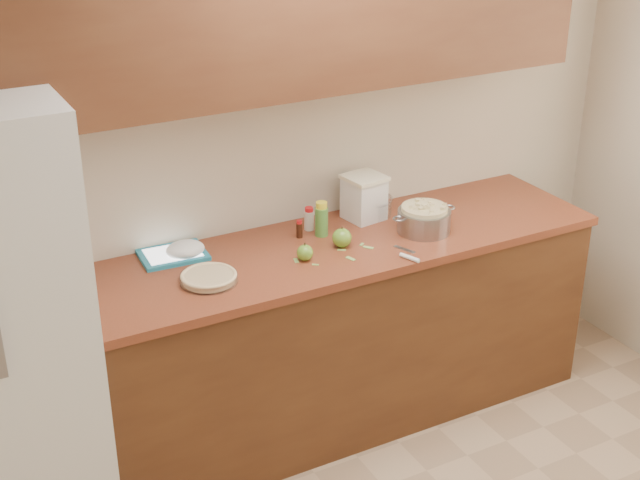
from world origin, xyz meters
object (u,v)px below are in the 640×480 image
flour_canister (364,197)px  colander (424,219)px  pie (209,278)px  tablet (173,255)px

flour_canister → colander: bearing=-57.0°
pie → colander: 1.06m
flour_canister → tablet: (-0.94, 0.03, -0.10)m
colander → flour_canister: flour_canister is taller
pie → colander: colander is taller
pie → colander: bearing=0.2°
colander → tablet: bearing=165.3°
colander → flour_canister: 0.31m
pie → tablet: size_ratio=0.81×
colander → tablet: colander is taller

